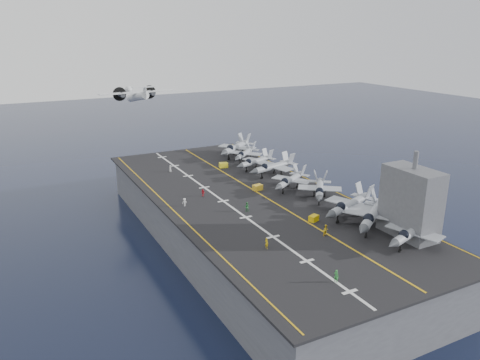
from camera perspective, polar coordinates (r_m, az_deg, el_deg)
name	(u,v)px	position (r m, az deg, el deg)	size (l,w,h in m)	color
ground	(248,241)	(103.90, 1.02, -7.45)	(500.00, 500.00, 0.00)	#142135
hull	(248,220)	(101.87, 1.04, -4.90)	(36.00, 90.00, 10.00)	#56595E
flight_deck	(249,198)	(99.99, 1.05, -2.15)	(38.00, 92.00, 0.40)	black
foul_line	(261,194)	(101.30, 2.55, -1.76)	(0.35, 90.00, 0.02)	gold
landing_centerline	(223,201)	(97.37, -2.06, -2.58)	(0.50, 90.00, 0.02)	silver
deck_edge_port	(173,210)	(93.53, -8.17, -3.62)	(0.25, 90.00, 0.02)	gold
deck_edge_stbd	(319,184)	(109.48, 9.61, -0.50)	(0.25, 90.00, 0.02)	gold
island_superstructure	(412,194)	(83.94, 20.18, -1.65)	(5.00, 10.00, 15.00)	#56595E
fighter_jet_0	(412,231)	(82.15, 20.28, -5.90)	(15.90, 12.88, 4.79)	gray
fighter_jet_1	(373,214)	(86.44, 15.88, -4.02)	(19.04, 17.78, 5.50)	gray
fighter_jet_2	(350,204)	(90.70, 13.25, -2.85)	(17.77, 14.81, 5.27)	gray
fighter_jet_3	(320,188)	(99.22, 9.70, -1.00)	(15.50, 16.33, 4.73)	#9299A1
fighter_jet_4	(290,179)	(104.47, 6.17, 0.07)	(15.80, 14.34, 4.57)	gray
fighter_jet_5	(274,166)	(113.95, 4.13, 1.73)	(16.16, 12.70, 4.96)	#9AA2AC
fighter_jet_6	(256,161)	(119.20, 1.96, 2.35)	(14.90, 12.30, 4.44)	#9198A1
fighter_jet_7	(245,153)	(126.71, 0.60, 3.31)	(15.43, 15.06, 4.50)	#8E959C
fighter_jet_8	(236,147)	(131.70, -0.52, 4.07)	(18.81, 17.74, 5.44)	gray
tow_cart_a	(314,218)	(88.20, 8.97, -4.63)	(2.16, 1.78, 1.11)	#DAB209
tow_cart_b	(258,187)	(103.83, 2.16, -0.92)	(2.24, 1.63, 1.24)	gold
tow_cart_c	(223,165)	(121.09, -2.03, 1.82)	(2.39, 1.80, 1.29)	yellow
crew_1	(267,243)	(76.64, 3.26, -7.69)	(0.98, 1.25, 1.83)	yellow
crew_2	(247,207)	(91.64, 0.82, -3.28)	(1.31, 1.10, 1.87)	#297B37
crew_3	(184,202)	(95.01, -6.79, -2.69)	(1.02, 0.69, 1.68)	silver
crew_4	(203,193)	(100.28, -4.55, -1.54)	(1.01, 1.15, 1.60)	red
crew_5	(170,168)	(118.55, -8.50, 1.40)	(0.80, 1.11, 1.72)	silver
crew_6	(336,276)	(68.31, 11.64, -11.38)	(1.15, 1.35, 1.91)	#2F8E3C
crew_7	(326,230)	(82.28, 10.43, -6.04)	(1.40, 1.11, 2.05)	yellow
transport_plane	(138,97)	(141.30, -12.38, 9.88)	(23.05, 16.41, 5.25)	silver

